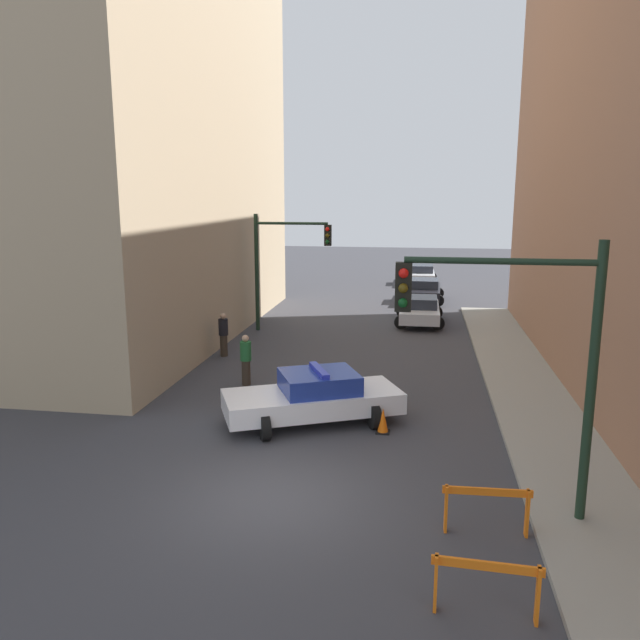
{
  "coord_description": "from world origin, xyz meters",
  "views": [
    {
      "loc": [
        2.79,
        -11.42,
        6.11
      ],
      "look_at": [
        -0.34,
        7.94,
        2.09
      ],
      "focal_mm": 35.0,
      "sensor_mm": 36.0,
      "label": 1
    }
  ],
  "objects_px": {
    "parked_car_near": "(420,310)",
    "parked_car_mid": "(424,290)",
    "parked_car_far": "(421,274)",
    "pedestrian_crossing": "(246,359)",
    "police_car": "(314,397)",
    "traffic_cone": "(383,421)",
    "barrier_back": "(487,503)",
    "traffic_light_far": "(281,255)",
    "pedestrian_corner": "(223,334)",
    "barrier_mid": "(486,579)",
    "traffic_light_near": "(527,339)"
  },
  "relations": [
    {
      "from": "parked_car_near",
      "to": "parked_car_mid",
      "type": "height_order",
      "value": "same"
    },
    {
      "from": "pedestrian_corner",
      "to": "barrier_back",
      "type": "distance_m",
      "value": 14.29
    },
    {
      "from": "pedestrian_crossing",
      "to": "traffic_cone",
      "type": "xyz_separation_m",
      "value": [
        4.62,
        -3.4,
        -0.54
      ]
    },
    {
      "from": "barrier_back",
      "to": "traffic_cone",
      "type": "bearing_deg",
      "value": 115.0
    },
    {
      "from": "traffic_light_far",
      "to": "police_car",
      "type": "relative_size",
      "value": 1.03
    },
    {
      "from": "barrier_mid",
      "to": "traffic_cone",
      "type": "height_order",
      "value": "barrier_mid"
    },
    {
      "from": "pedestrian_crossing",
      "to": "barrier_mid",
      "type": "bearing_deg",
      "value": 135.39
    },
    {
      "from": "traffic_light_near",
      "to": "traffic_cone",
      "type": "bearing_deg",
      "value": 124.91
    },
    {
      "from": "traffic_cone",
      "to": "pedestrian_corner",
      "type": "bearing_deg",
      "value": 133.57
    },
    {
      "from": "traffic_light_far",
      "to": "parked_car_far",
      "type": "bearing_deg",
      "value": 68.96
    },
    {
      "from": "police_car",
      "to": "barrier_mid",
      "type": "height_order",
      "value": "police_car"
    },
    {
      "from": "police_car",
      "to": "pedestrian_corner",
      "type": "bearing_deg",
      "value": 11.07
    },
    {
      "from": "police_car",
      "to": "traffic_cone",
      "type": "xyz_separation_m",
      "value": [
        1.88,
        -0.43,
        -0.41
      ]
    },
    {
      "from": "parked_car_far",
      "to": "pedestrian_corner",
      "type": "bearing_deg",
      "value": -110.34
    },
    {
      "from": "traffic_light_far",
      "to": "pedestrian_corner",
      "type": "distance_m",
      "value": 5.46
    },
    {
      "from": "pedestrian_crossing",
      "to": "traffic_cone",
      "type": "height_order",
      "value": "pedestrian_crossing"
    },
    {
      "from": "parked_car_far",
      "to": "barrier_back",
      "type": "height_order",
      "value": "parked_car_far"
    },
    {
      "from": "parked_car_mid",
      "to": "traffic_cone",
      "type": "height_order",
      "value": "parked_car_mid"
    },
    {
      "from": "parked_car_mid",
      "to": "parked_car_far",
      "type": "xyz_separation_m",
      "value": [
        -0.21,
        7.18,
        0.0
      ]
    },
    {
      "from": "parked_car_near",
      "to": "pedestrian_corner",
      "type": "distance_m",
      "value": 10.31
    },
    {
      "from": "parked_car_near",
      "to": "pedestrian_crossing",
      "type": "xyz_separation_m",
      "value": [
        -5.48,
        -10.65,
        0.19
      ]
    },
    {
      "from": "traffic_light_far",
      "to": "barrier_back",
      "type": "height_order",
      "value": "traffic_light_far"
    },
    {
      "from": "pedestrian_corner",
      "to": "parked_car_mid",
      "type": "bearing_deg",
      "value": -71.95
    },
    {
      "from": "traffic_light_far",
      "to": "pedestrian_crossing",
      "type": "distance_m",
      "value": 8.49
    },
    {
      "from": "parked_car_far",
      "to": "barrier_mid",
      "type": "xyz_separation_m",
      "value": [
        1.05,
        -34.38,
        -0.06
      ]
    },
    {
      "from": "pedestrian_corner",
      "to": "traffic_cone",
      "type": "distance_m",
      "value": 9.38
    },
    {
      "from": "traffic_cone",
      "to": "barrier_back",
      "type": "bearing_deg",
      "value": -65.0
    },
    {
      "from": "pedestrian_crossing",
      "to": "barrier_back",
      "type": "xyz_separation_m",
      "value": [
        6.77,
        -8.02,
        -0.24
      ]
    },
    {
      "from": "traffic_light_near",
      "to": "parked_car_near",
      "type": "xyz_separation_m",
      "value": [
        -1.91,
        18.01,
        -2.86
      ]
    },
    {
      "from": "pedestrian_crossing",
      "to": "barrier_back",
      "type": "height_order",
      "value": "pedestrian_crossing"
    },
    {
      "from": "traffic_light_far",
      "to": "traffic_cone",
      "type": "height_order",
      "value": "traffic_light_far"
    },
    {
      "from": "traffic_light_far",
      "to": "parked_car_mid",
      "type": "distance_m",
      "value": 11.16
    },
    {
      "from": "parked_car_near",
      "to": "barrier_mid",
      "type": "height_order",
      "value": "parked_car_near"
    },
    {
      "from": "traffic_light_near",
      "to": "barrier_back",
      "type": "bearing_deg",
      "value": -133.17
    },
    {
      "from": "parked_car_mid",
      "to": "traffic_cone",
      "type": "xyz_separation_m",
      "value": [
        -1.07,
        -20.24,
        -0.36
      ]
    },
    {
      "from": "parked_car_mid",
      "to": "barrier_back",
      "type": "relative_size",
      "value": 2.72
    },
    {
      "from": "parked_car_near",
      "to": "pedestrian_crossing",
      "type": "bearing_deg",
      "value": -117.47
    },
    {
      "from": "traffic_light_far",
      "to": "pedestrian_crossing",
      "type": "relative_size",
      "value": 3.13
    },
    {
      "from": "parked_car_near",
      "to": "pedestrian_corner",
      "type": "height_order",
      "value": "pedestrian_corner"
    },
    {
      "from": "pedestrian_corner",
      "to": "barrier_back",
      "type": "bearing_deg",
      "value": 174.33
    },
    {
      "from": "traffic_light_far",
      "to": "pedestrian_corner",
      "type": "bearing_deg",
      "value": -104.21
    },
    {
      "from": "police_car",
      "to": "parked_car_near",
      "type": "relative_size",
      "value": 1.17
    },
    {
      "from": "police_car",
      "to": "parked_car_near",
      "type": "xyz_separation_m",
      "value": [
        2.74,
        13.63,
        -0.05
      ]
    },
    {
      "from": "parked_car_near",
      "to": "barrier_back",
      "type": "bearing_deg",
      "value": -86.29
    },
    {
      "from": "parked_car_far",
      "to": "pedestrian_crossing",
      "type": "distance_m",
      "value": 24.64
    },
    {
      "from": "pedestrian_corner",
      "to": "barrier_mid",
      "type": "bearing_deg",
      "value": 168.64
    },
    {
      "from": "police_car",
      "to": "pedestrian_crossing",
      "type": "height_order",
      "value": "pedestrian_crossing"
    },
    {
      "from": "traffic_light_far",
      "to": "parked_car_far",
      "type": "distance_m",
      "value": 17.3
    },
    {
      "from": "police_car",
      "to": "traffic_cone",
      "type": "relative_size",
      "value": 7.69
    },
    {
      "from": "parked_car_mid",
      "to": "barrier_mid",
      "type": "distance_m",
      "value": 27.21
    }
  ]
}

